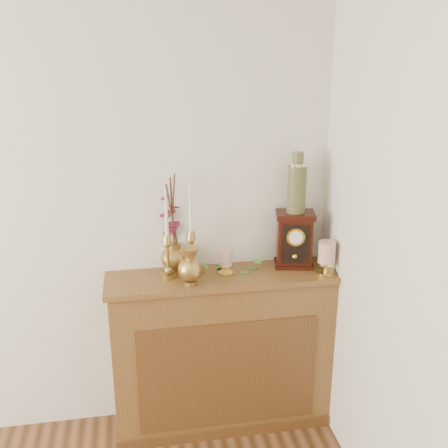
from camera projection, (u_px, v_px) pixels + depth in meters
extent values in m
cube|color=brown|center=(223.00, 353.00, 2.94)|extent=(1.20, 0.30, 0.90)
cube|color=brown|center=(227.00, 375.00, 2.81)|extent=(0.96, 0.01, 0.63)
cube|color=brown|center=(223.00, 277.00, 2.79)|extent=(1.24, 0.34, 0.03)
cube|color=brown|center=(223.00, 415.00, 3.07)|extent=(1.23, 0.33, 0.06)
cylinder|color=#AC8345|center=(168.00, 276.00, 2.75)|extent=(0.08, 0.08, 0.02)
sphere|color=#AC8345|center=(168.00, 270.00, 2.74)|extent=(0.04, 0.04, 0.04)
cylinder|color=#AC8345|center=(168.00, 258.00, 2.71)|extent=(0.02, 0.02, 0.14)
sphere|color=#AC8345|center=(167.00, 244.00, 2.69)|extent=(0.04, 0.04, 0.04)
cone|color=#AC8345|center=(167.00, 239.00, 2.68)|extent=(0.05, 0.05, 0.04)
cone|color=silver|center=(166.00, 213.00, 2.63)|extent=(0.02, 0.02, 0.25)
cylinder|color=#AC8345|center=(192.00, 271.00, 2.80)|extent=(0.08, 0.08, 0.02)
sphere|color=#AC8345|center=(192.00, 266.00, 2.79)|extent=(0.04, 0.04, 0.04)
cylinder|color=#AC8345|center=(191.00, 254.00, 2.76)|extent=(0.02, 0.02, 0.14)
sphere|color=#AC8345|center=(191.00, 240.00, 2.74)|extent=(0.04, 0.04, 0.04)
cone|color=#AC8345|center=(191.00, 235.00, 2.73)|extent=(0.05, 0.05, 0.04)
cone|color=silver|center=(190.00, 209.00, 2.68)|extent=(0.02, 0.02, 0.25)
cylinder|color=#AC8345|center=(190.00, 283.00, 2.66)|extent=(0.06, 0.06, 0.02)
sphere|color=#AC8345|center=(190.00, 269.00, 2.64)|extent=(0.12, 0.12, 0.12)
cone|color=#AC8345|center=(190.00, 254.00, 2.61)|extent=(0.09, 0.09, 0.06)
cylinder|color=#AC8345|center=(175.00, 268.00, 2.85)|extent=(0.06, 0.06, 0.01)
ellipsoid|color=#AC8345|center=(174.00, 258.00, 2.83)|extent=(0.15, 0.15, 0.13)
cylinder|color=#AC8345|center=(174.00, 247.00, 2.81)|extent=(0.07, 0.07, 0.03)
cylinder|color=#472819|center=(172.00, 214.00, 2.76)|extent=(0.06, 0.08, 0.35)
cylinder|color=#472819|center=(172.00, 211.00, 2.75)|extent=(0.02, 0.08, 0.39)
cylinder|color=#472819|center=(173.00, 209.00, 2.75)|extent=(0.03, 0.14, 0.40)
cylinder|color=#E2BB4F|center=(226.00, 273.00, 2.78)|extent=(0.08, 0.08, 0.01)
cylinder|color=#E2BB4F|center=(226.00, 269.00, 2.77)|extent=(0.02, 0.02, 0.04)
cylinder|color=#E2BB4F|center=(226.00, 266.00, 2.77)|extent=(0.07, 0.07, 0.01)
cylinder|color=beige|center=(226.00, 257.00, 2.75)|extent=(0.07, 0.07, 0.09)
cylinder|color=#472819|center=(226.00, 249.00, 2.74)|extent=(0.00, 0.00, 0.01)
cylinder|color=#E2BB4F|center=(326.00, 273.00, 2.78)|extent=(0.10, 0.10, 0.02)
cylinder|color=#E2BB4F|center=(326.00, 267.00, 2.77)|extent=(0.02, 0.02, 0.05)
cylinder|color=#E2BB4F|center=(326.00, 263.00, 2.76)|extent=(0.09, 0.09, 0.01)
cylinder|color=beige|center=(327.00, 252.00, 2.74)|extent=(0.09, 0.09, 0.11)
cylinder|color=#472819|center=(328.00, 241.00, 2.73)|extent=(0.00, 0.00, 0.01)
cube|color=#40742C|center=(229.00, 273.00, 2.79)|extent=(0.06, 0.06, 0.00)
cube|color=#40742C|center=(231.00, 274.00, 2.78)|extent=(0.06, 0.05, 0.00)
cube|color=#40742C|center=(235.00, 272.00, 2.81)|extent=(0.04, 0.05, 0.00)
cube|color=#40742C|center=(227.00, 271.00, 2.82)|extent=(0.05, 0.05, 0.00)
cube|color=#40742C|center=(222.00, 276.00, 2.76)|extent=(0.04, 0.05, 0.00)
cube|color=#40742C|center=(244.00, 275.00, 2.77)|extent=(0.05, 0.06, 0.00)
cube|color=#40742C|center=(248.00, 275.00, 2.77)|extent=(0.04, 0.05, 0.00)
cube|color=#40742C|center=(240.00, 276.00, 2.75)|extent=(0.06, 0.05, 0.00)
cube|color=#40742C|center=(210.00, 275.00, 2.77)|extent=(0.06, 0.05, 0.00)
cube|color=#40742C|center=(206.00, 265.00, 2.79)|extent=(0.05, 0.05, 0.02)
cube|color=#40742C|center=(217.00, 266.00, 2.74)|extent=(0.04, 0.05, 0.02)
cube|color=#40742C|center=(258.00, 261.00, 2.82)|extent=(0.03, 0.04, 0.02)
cube|color=#35110A|center=(293.00, 264.00, 2.90)|extent=(0.23, 0.18, 0.02)
cube|color=#35110A|center=(294.00, 241.00, 2.85)|extent=(0.21, 0.16, 0.27)
cube|color=#35110A|center=(295.00, 215.00, 2.81)|extent=(0.23, 0.18, 0.03)
cube|color=black|center=(295.00, 244.00, 2.79)|extent=(0.14, 0.04, 0.22)
cylinder|color=gold|center=(296.00, 237.00, 2.78)|extent=(0.10, 0.03, 0.10)
cylinder|color=silver|center=(296.00, 237.00, 2.78)|extent=(0.07, 0.02, 0.07)
sphere|color=gold|center=(295.00, 256.00, 2.82)|extent=(0.03, 0.03, 0.03)
cylinder|color=#172F22|center=(297.00, 189.00, 2.76)|extent=(0.10, 0.10, 0.25)
cylinder|color=#172F22|center=(298.00, 160.00, 2.71)|extent=(0.06, 0.06, 0.08)
cylinder|color=#D8B77D|center=(298.00, 165.00, 2.72)|extent=(0.07, 0.07, 0.02)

